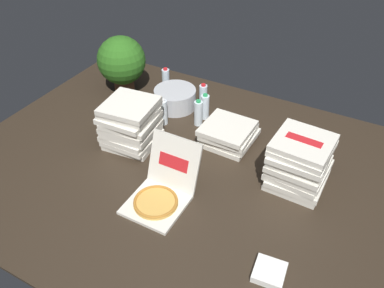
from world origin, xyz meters
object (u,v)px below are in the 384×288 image
object	(u,v)px
open_pizza_box	(161,191)
pizza_stack_right_mid	(299,163)
potted_plant	(122,62)
napkin_pile	(269,272)
water_bottle_1	(203,96)
water_bottle_3	(198,113)
water_bottle_2	(166,80)
pizza_stack_left_far	(229,134)
ice_bucket	(175,98)
pizza_stack_center_near	(131,124)
water_bottle_0	(205,107)
water_bottle_4	(163,112)

from	to	relation	value
open_pizza_box	pizza_stack_right_mid	xyz separation A→B (m)	(0.72, 0.56, 0.11)
potted_plant	napkin_pile	world-z (taller)	potted_plant
open_pizza_box	potted_plant	distance (m)	1.44
water_bottle_1	water_bottle_3	world-z (taller)	same
water_bottle_2	pizza_stack_left_far	bearing A→B (deg)	-27.85
open_pizza_box	ice_bucket	distance (m)	1.10
open_pizza_box	water_bottle_2	distance (m)	1.37
pizza_stack_left_far	water_bottle_2	bearing A→B (deg)	152.15
ice_bucket	napkin_pile	xyz separation A→B (m)	(1.28, -1.19, -0.06)
pizza_stack_right_mid	napkin_pile	distance (m)	0.78
pizza_stack_center_near	water_bottle_0	distance (m)	0.66
open_pizza_box	water_bottle_0	world-z (taller)	open_pizza_box
water_bottle_2	water_bottle_3	xyz separation A→B (m)	(0.51, -0.33, 0.00)
pizza_stack_center_near	water_bottle_3	xyz separation A→B (m)	(0.32, 0.46, -0.07)
water_bottle_0	napkin_pile	world-z (taller)	water_bottle_0
water_bottle_1	water_bottle_0	bearing A→B (deg)	-57.45
ice_bucket	water_bottle_3	bearing A→B (deg)	-25.03
open_pizza_box	potted_plant	xyz separation A→B (m)	(-1.02, 0.99, 0.23)
pizza_stack_center_near	water_bottle_3	world-z (taller)	pizza_stack_center_near
napkin_pile	potted_plant	bearing A→B (deg)	146.78
pizza_stack_right_mid	ice_bucket	distance (m)	1.28
pizza_stack_center_near	open_pizza_box	bearing A→B (deg)	-38.02
water_bottle_4	water_bottle_0	bearing A→B (deg)	41.21
potted_plant	water_bottle_3	bearing A→B (deg)	-9.50
water_bottle_2	potted_plant	distance (m)	0.42
ice_bucket	water_bottle_4	world-z (taller)	water_bottle_4
pizza_stack_right_mid	water_bottle_1	xyz separation A→B (m)	(-0.98, 0.54, -0.07)
water_bottle_1	water_bottle_4	distance (m)	0.40
open_pizza_box	ice_bucket	world-z (taller)	open_pizza_box
water_bottle_1	water_bottle_3	bearing A→B (deg)	-71.58
ice_bucket	water_bottle_0	xyz separation A→B (m)	(0.30, -0.03, 0.03)
water_bottle_3	napkin_pile	size ratio (longest dim) A/B	1.37
water_bottle_1	water_bottle_2	world-z (taller)	same
open_pizza_box	water_bottle_4	world-z (taller)	open_pizza_box
pizza_stack_center_near	napkin_pile	world-z (taller)	pizza_stack_center_near
pizza_stack_left_far	potted_plant	world-z (taller)	potted_plant
napkin_pile	pizza_stack_left_far	bearing A→B (deg)	125.23
water_bottle_3	napkin_pile	bearing A→B (deg)	-46.91
pizza_stack_right_mid	potted_plant	size ratio (longest dim) A/B	0.75
pizza_stack_center_near	water_bottle_0	xyz separation A→B (m)	(0.33, 0.57, -0.07)
ice_bucket	pizza_stack_center_near	bearing A→B (deg)	-92.45
pizza_stack_left_far	water_bottle_4	distance (m)	0.57
pizza_stack_right_mid	ice_bucket	xyz separation A→B (m)	(-1.20, 0.43, -0.10)
pizza_stack_right_mid	pizza_stack_center_near	size ratio (longest dim) A/B	0.97
pizza_stack_center_near	water_bottle_3	bearing A→B (deg)	54.88
pizza_stack_left_far	water_bottle_1	distance (m)	0.52
water_bottle_0	pizza_stack_right_mid	bearing A→B (deg)	-24.16
water_bottle_3	potted_plant	world-z (taller)	potted_plant
napkin_pile	water_bottle_2	bearing A→B (deg)	137.16
napkin_pile	water_bottle_0	bearing A→B (deg)	130.18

